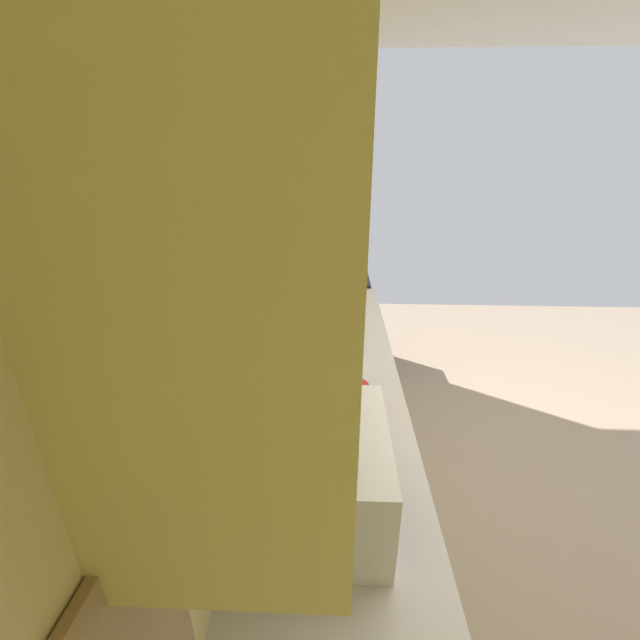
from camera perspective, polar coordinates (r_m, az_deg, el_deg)
The scene contains 8 objects.
ground_plane at distance 3.07m, azimuth 29.66°, elevation -21.33°, with size 6.93×6.93×0.00m, color gray.
wall_back at distance 2.03m, azimuth -8.03°, elevation 6.23°, with size 4.45×0.12×2.85m, color #DFC57A.
counter_run at distance 2.16m, azimuth 2.12°, elevation -22.53°, with size 3.53×0.65×0.92m.
upper_cabinets at distance 1.53m, azimuth -2.95°, elevation 16.78°, with size 2.42×0.33×0.73m.
oven_range at distance 3.94m, azimuth 2.24°, elevation 0.04°, with size 0.70×0.63×1.10m.
microwave at distance 1.34m, azimuth 1.55°, elevation -20.67°, with size 0.52×0.36×0.30m.
bowl at distance 2.17m, azimuth 4.31°, elevation -5.84°, with size 0.15×0.15×0.07m.
kettle at distance 1.79m, azimuth 4.76°, elevation -11.26°, with size 0.18×0.14×0.18m.
Camera 1 is at (-1.92, 1.34, 1.99)m, focal length 22.32 mm.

